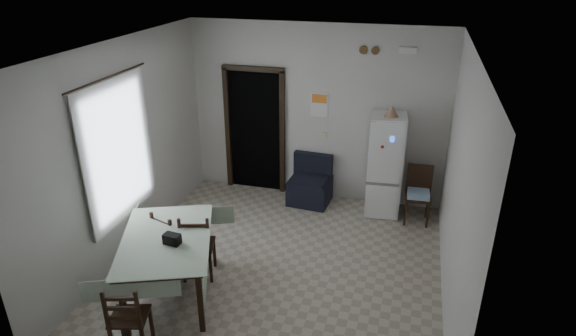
# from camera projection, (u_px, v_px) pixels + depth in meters

# --- Properties ---
(ground) EXTENTS (4.50, 4.50, 0.00)m
(ground) POSITION_uv_depth(u_px,v_px,m) (278.00, 268.00, 6.43)
(ground) COLOR #A99D8A
(ground) RESTS_ON ground
(ceiling) EXTENTS (4.20, 4.50, 0.02)m
(ceiling) POSITION_uv_depth(u_px,v_px,m) (276.00, 48.00, 5.24)
(ceiling) COLOR white
(ceiling) RESTS_ON ground
(wall_back) EXTENTS (4.20, 0.02, 2.90)m
(wall_back) POSITION_uv_depth(u_px,v_px,m) (316.00, 114.00, 7.81)
(wall_back) COLOR silver
(wall_back) RESTS_ON ground
(wall_front) EXTENTS (4.20, 0.02, 2.90)m
(wall_front) POSITION_uv_depth(u_px,v_px,m) (198.00, 281.00, 3.85)
(wall_front) COLOR silver
(wall_front) RESTS_ON ground
(wall_left) EXTENTS (0.02, 4.50, 2.90)m
(wall_left) POSITION_uv_depth(u_px,v_px,m) (124.00, 152.00, 6.33)
(wall_left) COLOR silver
(wall_left) RESTS_ON ground
(wall_right) EXTENTS (0.02, 4.50, 2.90)m
(wall_right) POSITION_uv_depth(u_px,v_px,m) (459.00, 190.00, 5.33)
(wall_right) COLOR silver
(wall_right) RESTS_ON ground
(doorway) EXTENTS (1.06, 0.52, 2.22)m
(doorway) POSITION_uv_depth(u_px,v_px,m) (259.00, 127.00, 8.40)
(doorway) COLOR black
(doorway) RESTS_ON ground
(window_recess) EXTENTS (0.10, 1.20, 1.60)m
(window_recess) POSITION_uv_depth(u_px,v_px,m) (111.00, 150.00, 6.13)
(window_recess) COLOR silver
(window_recess) RESTS_ON ground
(curtain) EXTENTS (0.02, 1.45, 1.85)m
(curtain) POSITION_uv_depth(u_px,v_px,m) (119.00, 151.00, 6.10)
(curtain) COLOR silver
(curtain) RESTS_ON ground
(curtain_rod) EXTENTS (0.02, 1.60, 0.02)m
(curtain_rod) POSITION_uv_depth(u_px,v_px,m) (108.00, 77.00, 5.71)
(curtain_rod) COLOR black
(curtain_rod) RESTS_ON ground
(calendar) EXTENTS (0.28, 0.02, 0.40)m
(calendar) POSITION_uv_depth(u_px,v_px,m) (319.00, 105.00, 7.72)
(calendar) COLOR white
(calendar) RESTS_ON ground
(calendar_image) EXTENTS (0.24, 0.01, 0.14)m
(calendar_image) POSITION_uv_depth(u_px,v_px,m) (319.00, 99.00, 7.68)
(calendar_image) COLOR orange
(calendar_image) RESTS_ON ground
(light_switch) EXTENTS (0.08, 0.02, 0.12)m
(light_switch) POSITION_uv_depth(u_px,v_px,m) (324.00, 136.00, 7.91)
(light_switch) COLOR beige
(light_switch) RESTS_ON ground
(vent_left) EXTENTS (0.12, 0.03, 0.12)m
(vent_left) POSITION_uv_depth(u_px,v_px,m) (363.00, 50.00, 7.20)
(vent_left) COLOR brown
(vent_left) RESTS_ON ground
(vent_right) EXTENTS (0.12, 0.03, 0.12)m
(vent_right) POSITION_uv_depth(u_px,v_px,m) (375.00, 51.00, 7.15)
(vent_right) COLOR brown
(vent_right) RESTS_ON ground
(emergency_light) EXTENTS (0.25, 0.07, 0.09)m
(emergency_light) POSITION_uv_depth(u_px,v_px,m) (408.00, 50.00, 7.01)
(emergency_light) COLOR white
(emergency_light) RESTS_ON ground
(fridge) EXTENTS (0.57, 0.57, 1.63)m
(fridge) POSITION_uv_depth(u_px,v_px,m) (385.00, 165.00, 7.51)
(fridge) COLOR white
(fridge) RESTS_ON ground
(tan_cone) EXTENTS (0.24, 0.24, 0.17)m
(tan_cone) POSITION_uv_depth(u_px,v_px,m) (392.00, 111.00, 7.09)
(tan_cone) COLOR #A57D5C
(tan_cone) RESTS_ON fridge
(navy_seat) EXTENTS (0.70, 0.68, 0.79)m
(navy_seat) POSITION_uv_depth(u_px,v_px,m) (310.00, 181.00, 7.97)
(navy_seat) COLOR black
(navy_seat) RESTS_ON ground
(corner_chair) EXTENTS (0.40, 0.40, 0.89)m
(corner_chair) POSITION_uv_depth(u_px,v_px,m) (418.00, 196.00, 7.37)
(corner_chair) COLOR black
(corner_chair) RESTS_ON ground
(dining_table) EXTENTS (1.52, 1.82, 0.81)m
(dining_table) POSITION_uv_depth(u_px,v_px,m) (169.00, 267.00, 5.77)
(dining_table) COLOR #AFC5A9
(dining_table) RESTS_ON ground
(black_bag) EXTENTS (0.20, 0.13, 0.12)m
(black_bag) POSITION_uv_depth(u_px,v_px,m) (172.00, 239.00, 5.48)
(black_bag) COLOR black
(black_bag) RESTS_ON dining_table
(dining_chair_far_left) EXTENTS (0.48, 0.48, 0.88)m
(dining_chair_far_left) POSITION_uv_depth(u_px,v_px,m) (173.00, 241.00, 6.23)
(dining_chair_far_left) COLOR black
(dining_chair_far_left) RESTS_ON ground
(dining_chair_far_right) EXTENTS (0.49, 0.49, 0.93)m
(dining_chair_far_right) POSITION_uv_depth(u_px,v_px,m) (198.00, 244.00, 6.12)
(dining_chair_far_right) COLOR black
(dining_chair_far_right) RESTS_ON ground
(dining_chair_near_head) EXTENTS (0.46, 0.46, 0.87)m
(dining_chair_near_head) POSITION_uv_depth(u_px,v_px,m) (129.00, 316.00, 4.95)
(dining_chair_near_head) COLOR black
(dining_chair_near_head) RESTS_ON ground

